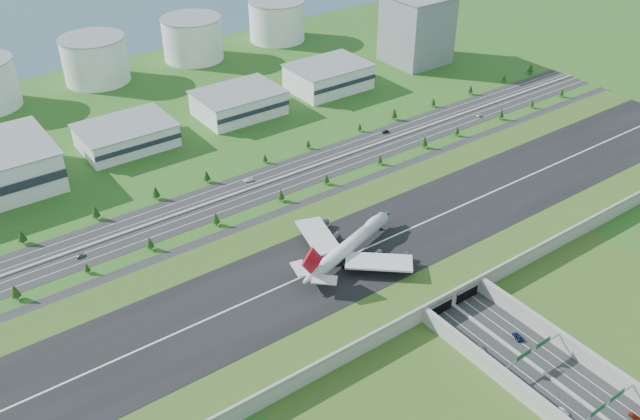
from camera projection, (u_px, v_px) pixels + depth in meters
ground at (383, 253)px, 348.19m from camera, size 1200.00×1200.00×0.00m
airfield_deck at (384, 247)px, 345.88m from camera, size 520.00×100.00×9.20m
underpass_road at (540, 364)px, 278.73m from camera, size 38.80×120.40×8.00m
sign_gantry_near at (533, 351)px, 279.79m from camera, size 38.70×0.70×9.80m
sign_gantry_far at (607, 405)px, 255.99m from camera, size 38.70×0.70×9.80m
north_expressway at (282, 178)px, 412.74m from camera, size 560.00×36.00×0.12m
tree_row at (297, 165)px, 416.82m from camera, size 499.80×48.60×8.32m
hangar_mid_a at (126, 136)px, 443.84m from camera, size 58.00×42.00×15.00m
hangar_mid_b at (239, 103)px, 484.97m from camera, size 58.00×42.00×17.00m
hangar_mid_c at (328, 77)px, 523.65m from camera, size 58.00×42.00×19.00m
office_tower at (417, 29)px, 563.80m from camera, size 46.00×46.00×55.00m
fuel_tank_b at (95, 60)px, 532.22m from camera, size 50.00×50.00×35.00m
fuel_tank_c at (193, 39)px, 573.89m from camera, size 50.00×50.00×35.00m
fuel_tank_d at (277, 21)px, 615.57m from camera, size 50.00×50.00×35.00m
bay_water at (71, 20)px, 674.47m from camera, size 1200.00×260.00×0.06m
boeing_747 at (350, 245)px, 329.65m from camera, size 71.83×66.86×22.91m
car_0 at (481, 348)px, 290.04m from camera, size 2.88×5.15×1.65m
car_1 at (563, 412)px, 261.13m from camera, size 1.96×4.69×1.51m
car_2 at (518, 337)px, 295.59m from camera, size 4.26×6.53×1.67m
car_3 at (636, 417)px, 258.73m from camera, size 3.37×6.20×1.71m
car_4 at (81, 256)px, 344.96m from camera, size 5.09×2.60×1.66m
car_5 at (385, 132)px, 463.46m from camera, size 5.14×1.94×1.68m
car_6 at (480, 116)px, 485.18m from camera, size 5.73×2.97×1.54m
car_7 at (248, 180)px, 408.41m from camera, size 6.09×4.15×1.64m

